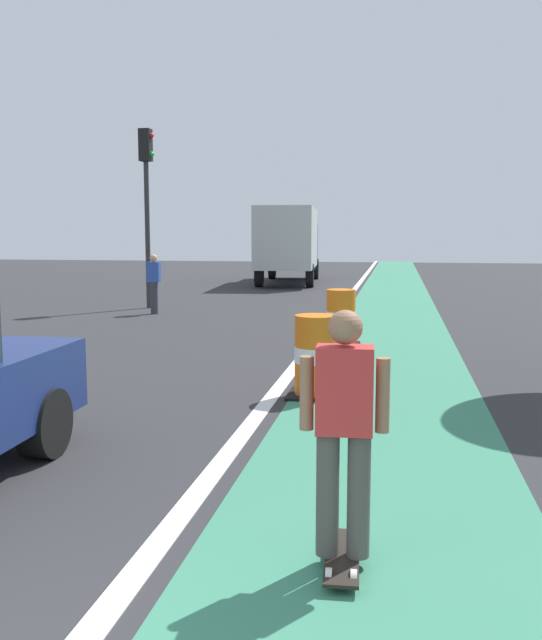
# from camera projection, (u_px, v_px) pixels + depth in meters

# --- Properties ---
(bike_lane_strip) EXTENTS (2.50, 80.00, 0.01)m
(bike_lane_strip) POSITION_uv_depth(u_px,v_px,m) (391.00, 337.00, 14.36)
(bike_lane_strip) COLOR #387F60
(bike_lane_strip) RESTS_ON ground
(lane_divider_stripe) EXTENTS (0.20, 80.00, 0.01)m
(lane_divider_stripe) POSITION_uv_depth(u_px,v_px,m) (319.00, 335.00, 14.62)
(lane_divider_stripe) COLOR silver
(lane_divider_stripe) RESTS_ON ground
(skateboarder_on_lane) EXTENTS (0.57, 0.81, 1.69)m
(skateboarder_on_lane) POSITION_uv_depth(u_px,v_px,m) (344.00, 431.00, 4.38)
(skateboarder_on_lane) COLOR black
(skateboarder_on_lane) RESTS_ON ground
(traffic_barrel_front) EXTENTS (0.73, 0.73, 1.09)m
(traffic_barrel_front) POSITION_uv_depth(u_px,v_px,m) (316.00, 357.00, 9.12)
(traffic_barrel_front) COLOR orange
(traffic_barrel_front) RESTS_ON ground
(traffic_barrel_mid) EXTENTS (0.73, 0.73, 1.09)m
(traffic_barrel_mid) POSITION_uv_depth(u_px,v_px,m) (341.00, 318.00, 13.27)
(traffic_barrel_mid) COLOR orange
(traffic_barrel_mid) RESTS_ON ground
(delivery_truck_down_block) EXTENTS (2.84, 7.75, 3.23)m
(delivery_truck_down_block) POSITION_uv_depth(u_px,v_px,m) (289.00, 241.00, 29.76)
(delivery_truck_down_block) COLOR beige
(delivery_truck_down_block) RESTS_ON ground
(traffic_light_corner) EXTENTS (0.41, 0.32, 5.10)m
(traffic_light_corner) POSITION_uv_depth(u_px,v_px,m) (147.00, 186.00, 19.59)
(traffic_light_corner) COLOR #2D2D2D
(traffic_light_corner) RESTS_ON ground
(pedestrian_crossing) EXTENTS (0.34, 0.20, 1.61)m
(pedestrian_crossing) POSITION_uv_depth(u_px,v_px,m) (154.00, 282.00, 18.45)
(pedestrian_crossing) COLOR #33333D
(pedestrian_crossing) RESTS_ON ground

